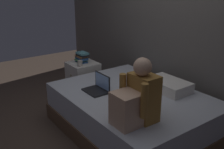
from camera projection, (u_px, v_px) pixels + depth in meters
ground_plane at (104, 131)px, 3.49m from camera, size 8.00×8.00×0.00m
wall_back at (174, 19)px, 3.70m from camera, size 5.60×0.10×2.70m
bed at (132, 113)px, 3.42m from camera, size 2.00×1.50×0.53m
nightstand at (83, 80)px, 4.42m from camera, size 0.44×0.46×0.60m
person_sitting at (137, 99)px, 2.60m from camera, size 0.39×0.44×0.66m
laptop at (98, 87)px, 3.39m from camera, size 0.32×0.23×0.22m
pillow at (168, 85)px, 3.43m from camera, size 0.56×0.36×0.13m
book_stack at (82, 57)px, 4.32m from camera, size 0.23×0.16×0.17m
mug at (80, 63)px, 4.14m from camera, size 0.08×0.08×0.09m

